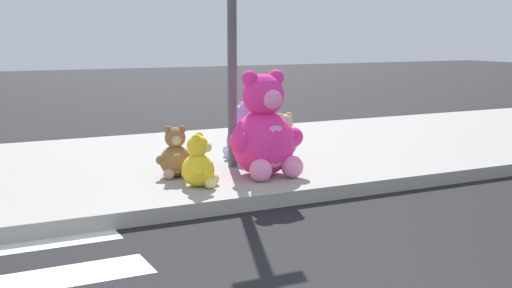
# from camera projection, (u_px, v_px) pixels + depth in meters

# --- Properties ---
(sidewalk) EXTENTS (28.00, 4.40, 0.15)m
(sidewalk) POSITION_uv_depth(u_px,v_px,m) (132.00, 168.00, 8.06)
(sidewalk) COLOR #9E9B93
(sidewalk) RESTS_ON ground_plane
(sign_pole) EXTENTS (0.56, 0.11, 3.20)m
(sign_pole) POSITION_uv_depth(u_px,v_px,m) (232.00, 22.00, 7.51)
(sign_pole) COLOR #4C4C51
(sign_pole) RESTS_ON sidewalk
(plush_pink_large) EXTENTS (0.90, 0.79, 1.17)m
(plush_pink_large) POSITION_uv_depth(u_px,v_px,m) (265.00, 134.00, 7.25)
(plush_pink_large) COLOR #F22D93
(plush_pink_large) RESTS_ON sidewalk
(plush_yellow) EXTENTS (0.40, 0.39, 0.56)m
(plush_yellow) POSITION_uv_depth(u_px,v_px,m) (200.00, 165.00, 6.74)
(plush_yellow) COLOR yellow
(plush_yellow) RESTS_ON sidewalk
(plush_tan) EXTENTS (0.43, 0.40, 0.57)m
(plush_tan) POSITION_uv_depth(u_px,v_px,m) (283.00, 139.00, 8.42)
(plush_tan) COLOR tan
(plush_tan) RESTS_ON sidewalk
(plush_brown) EXTENTS (0.43, 0.40, 0.57)m
(plush_brown) POSITION_uv_depth(u_px,v_px,m) (176.00, 156.00, 7.20)
(plush_brown) COLOR olive
(plush_brown) RESTS_ON sidewalk
(plush_lavender) EXTENTS (0.51, 0.52, 0.71)m
(plush_lavender) POSITION_uv_depth(u_px,v_px,m) (242.00, 136.00, 8.29)
(plush_lavender) COLOR #B28CD8
(plush_lavender) RESTS_ON sidewalk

